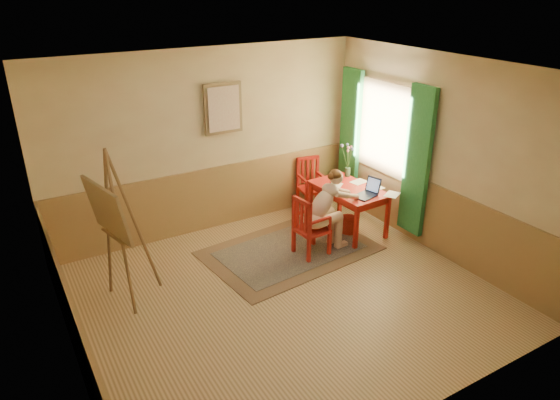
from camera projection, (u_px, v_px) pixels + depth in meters
room at (286, 193)px, 5.85m from camera, size 5.04×4.54×2.84m
wainscot at (255, 235)px, 6.84m from camera, size 5.00×4.50×1.00m
window at (382, 142)px, 7.86m from camera, size 0.12×2.01×2.20m
wall_portrait at (223, 109)px, 7.49m from camera, size 0.60×0.05×0.76m
rug at (290, 250)px, 7.44m from camera, size 2.55×1.84×0.02m
table at (349, 193)px, 7.81m from camera, size 0.78×1.24×0.72m
chair_left at (309, 227)px, 7.15m from camera, size 0.45×0.44×0.91m
chair_back at (311, 185)px, 8.59m from camera, size 0.47×0.48×0.91m
figure at (326, 208)px, 7.20m from camera, size 0.92×0.42×1.23m
laptop at (368, 192)px, 7.49m from camera, size 0.45×0.34×0.25m
papers at (365, 187)px, 7.78m from camera, size 0.84×1.01×0.00m
vase at (348, 161)px, 8.13m from camera, size 0.19×0.28×0.55m
wastebasket at (348, 225)px, 7.92m from camera, size 0.31×0.31×0.27m
easel at (111, 216)px, 5.81m from camera, size 0.74×0.89×1.99m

